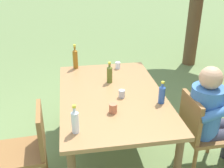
# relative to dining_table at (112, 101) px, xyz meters

# --- Properties ---
(ground_plane) EXTENTS (24.00, 24.00, 0.00)m
(ground_plane) POSITION_rel_dining_table_xyz_m (0.00, 0.00, -0.69)
(ground_plane) COLOR #6B844C
(dining_table) EXTENTS (1.70, 1.09, 0.77)m
(dining_table) POSITION_rel_dining_table_xyz_m (0.00, 0.00, 0.00)
(dining_table) COLOR #A37547
(dining_table) RESTS_ON ground_plane
(chair_far_right) EXTENTS (0.45, 0.45, 0.87)m
(chair_far_right) POSITION_rel_dining_table_xyz_m (0.38, 0.84, -0.20)
(chair_far_right) COLOR olive
(chair_far_right) RESTS_ON ground_plane
(chair_near_right) EXTENTS (0.47, 0.47, 0.87)m
(chair_near_right) POSITION_rel_dining_table_xyz_m (0.38, -0.84, -0.20)
(chair_near_right) COLOR olive
(chair_near_right) RESTS_ON ground_plane
(person_in_white_shirt) EXTENTS (0.47, 0.61, 1.18)m
(person_in_white_shirt) POSITION_rel_dining_table_xyz_m (0.38, 0.95, -0.03)
(person_in_white_shirt) COLOR #3D70B2
(person_in_white_shirt) RESTS_ON ground_plane
(bottle_olive) EXTENTS (0.06, 0.06, 0.25)m
(bottle_olive) POSITION_rel_dining_table_xyz_m (-0.30, 0.02, 0.19)
(bottle_olive) COLOR #566623
(bottle_olive) RESTS_ON dining_table
(bottle_amber) EXTENTS (0.06, 0.06, 0.32)m
(bottle_amber) POSITION_rel_dining_table_xyz_m (-0.78, -0.34, 0.22)
(bottle_amber) COLOR #996019
(bottle_amber) RESTS_ON dining_table
(bottle_blue) EXTENTS (0.06, 0.06, 0.23)m
(bottle_blue) POSITION_rel_dining_table_xyz_m (0.26, 0.45, 0.18)
(bottle_blue) COLOR #2D56A3
(bottle_blue) RESTS_ON dining_table
(bottle_clear) EXTENTS (0.06, 0.06, 0.26)m
(bottle_clear) POSITION_rel_dining_table_xyz_m (0.61, -0.41, 0.19)
(bottle_clear) COLOR white
(bottle_clear) RESTS_ON dining_table
(cup_terracotta) EXTENTS (0.08, 0.08, 0.09)m
(cup_terracotta) POSITION_rel_dining_table_xyz_m (0.36, -0.05, 0.13)
(cup_terracotta) COLOR #BC6B47
(cup_terracotta) RESTS_ON dining_table
(cup_glass) EXTENTS (0.07, 0.07, 0.09)m
(cup_glass) POSITION_rel_dining_table_xyz_m (-0.68, 0.19, 0.13)
(cup_glass) COLOR silver
(cup_glass) RESTS_ON dining_table
(cup_steel) EXTENTS (0.07, 0.07, 0.08)m
(cup_steel) POSITION_rel_dining_table_xyz_m (0.08, 0.09, 0.12)
(cup_steel) COLOR #B2B7BC
(cup_steel) RESTS_ON dining_table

